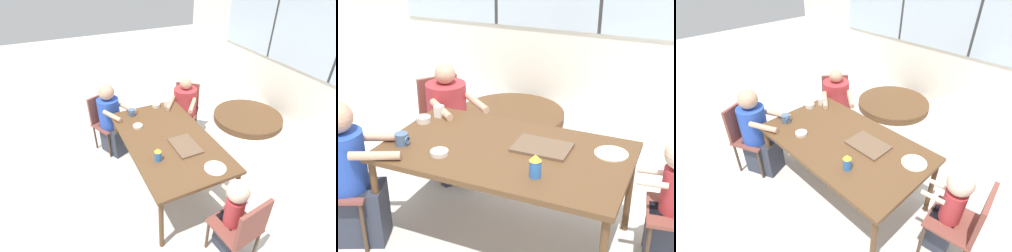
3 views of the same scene
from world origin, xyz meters
The scene contains 16 objects.
ground_plane centered at (0.00, 0.00, 0.00)m, with size 16.00×16.00×0.00m, color beige.
dining_table centered at (0.00, 0.00, 0.68)m, with size 1.71×1.00×0.74m.
chair_for_woman_green_shirt centered at (-1.16, -0.52, 0.52)m, with size 0.53×0.53×0.86m.
chair_for_man_blue_shirt centered at (-0.99, 0.79, 0.52)m, with size 0.56×0.56×0.86m.
chair_for_toddler centered at (1.26, 0.17, 0.52)m, with size 0.45×0.45×0.86m.
person_woman_green_shirt centered at (-1.00, -0.45, 0.50)m, with size 0.64×0.51×1.10m.
person_man_blue_shirt centered at (-0.86, 0.68, 0.46)m, with size 0.72×0.67×1.05m.
person_toddler centered at (1.11, 0.15, 0.51)m, with size 0.37×0.24×0.97m.
food_tray_dark centered at (0.22, 0.11, 0.75)m, with size 0.39×0.27×0.02m.
coffee_mug centered at (-0.70, -0.22, 0.78)m, with size 0.10×0.09×0.09m.
sippy_cup centered at (0.31, -0.26, 0.82)m, with size 0.08×0.08×0.16m.
milk_carton_small centered at (-0.72, 0.31, 0.79)m, with size 0.06×0.06×0.09m.
bowl_white_shallow centered at (-0.38, -0.25, 0.75)m, with size 0.12×0.12×0.03m.
bowl_cereal centered at (-0.78, 0.17, 0.76)m, with size 0.11×0.11×0.05m.
plate_tortillas centered at (0.68, 0.22, 0.74)m, with size 0.23×0.23×0.01m.
folded_table_stack centered at (-0.80, 1.98, 0.06)m, with size 1.23×1.23×0.12m.
Camera 1 is at (2.31, -1.07, 2.61)m, focal length 28.00 mm.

